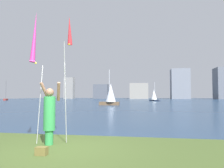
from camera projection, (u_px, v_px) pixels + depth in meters
name	position (u px, v px, depth m)	size (l,w,h in m)	color
ground	(139.00, 101.00, 56.23)	(120.00, 138.00, 0.12)	#475B28
person	(50.00, 114.00, 6.56)	(0.69, 0.51, 1.88)	green
kite_flag_left	(35.00, 39.00, 6.55)	(0.16, 0.74, 4.02)	#B2B2B7
kite_flag_right	(69.00, 35.00, 7.09)	(0.16, 0.58, 4.04)	#B2B2B7
bag	(42.00, 151.00, 5.37)	(0.28, 0.18, 0.20)	olive
sailboat_1	(154.00, 95.00, 56.72)	(2.83, 2.46, 4.97)	#333D51
sailboat_4	(110.00, 94.00, 32.98)	(3.04, 1.53, 5.41)	brown
sailboat_5	(6.00, 99.00, 64.91)	(1.53, 2.68, 5.83)	maroon
skyline_tower_0	(69.00, 88.00, 101.27)	(4.47, 3.27, 9.74)	gray
skyline_tower_1	(101.00, 92.00, 100.25)	(6.54, 5.15, 6.52)	#565B66
skyline_tower_2	(139.00, 91.00, 96.34)	(7.92, 7.64, 6.75)	gray
skyline_tower_3	(180.00, 84.00, 93.36)	(7.60, 7.32, 12.72)	gray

